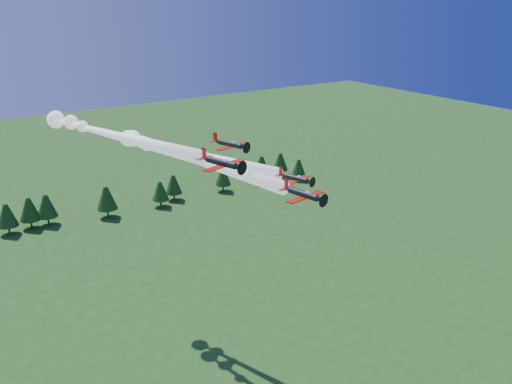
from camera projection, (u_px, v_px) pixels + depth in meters
plane_lead at (187, 157)px, 116.21m from camera, size 15.24×56.95×3.70m
plane_left at (110, 134)px, 108.52m from camera, size 18.86×52.34×3.70m
plane_right at (183, 152)px, 123.20m from camera, size 19.83×51.12×3.70m
plane_slot at (230, 144)px, 101.82m from camera, size 7.41×8.22×2.60m
treeline at (89, 201)px, 196.96m from camera, size 181.66×16.39×11.99m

